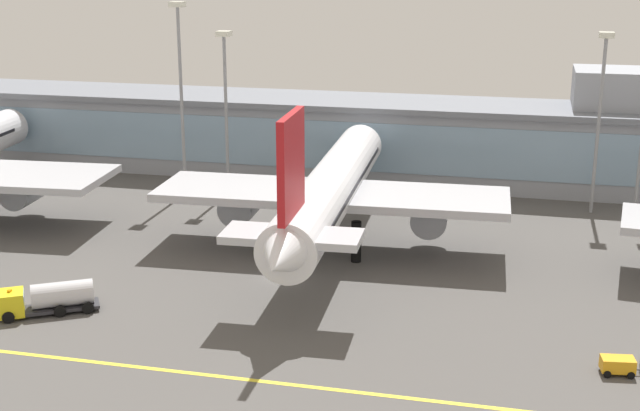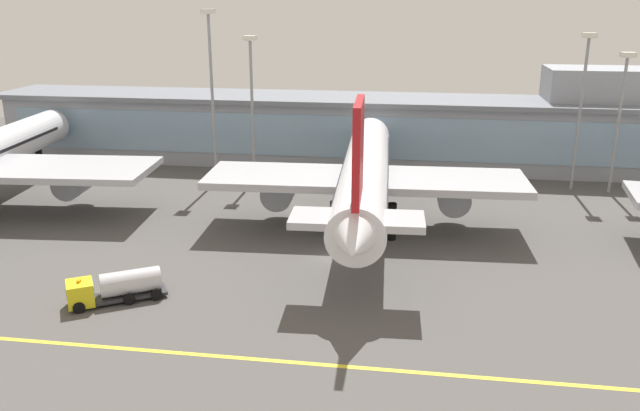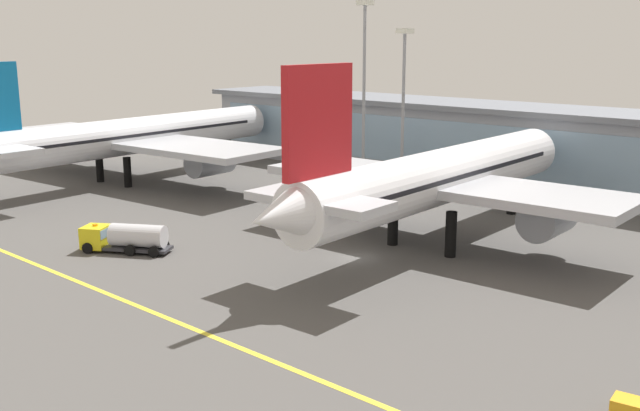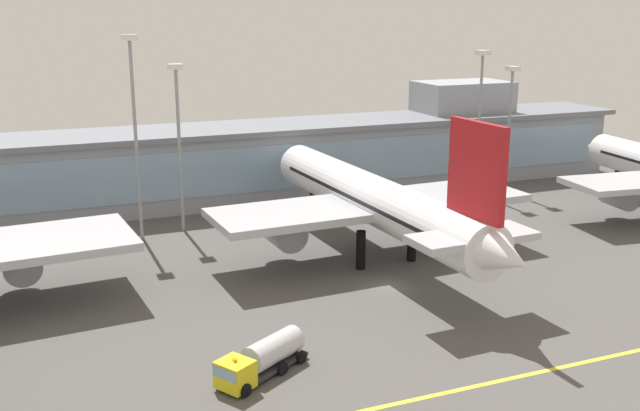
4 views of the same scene
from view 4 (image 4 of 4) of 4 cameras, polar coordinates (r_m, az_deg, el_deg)
ground_plane at (r=80.07m, az=5.27°, el=-6.30°), size 180.00×180.00×0.00m
taxiway_centreline_stripe at (r=63.16m, az=14.70°, el=-12.82°), size 144.00×0.50×0.01m
terminal_building at (r=117.16m, az=-3.48°, el=3.75°), size 128.13×14.00×16.81m
airliner_near_right at (r=87.53m, az=4.21°, el=0.36°), size 39.42×54.54×19.03m
fuel_tanker_truck at (r=61.05m, az=-4.66°, el=-11.77°), size 9.00×6.75×2.90m
apron_light_mast_west at (r=122.18m, az=14.53°, el=7.26°), size 1.80×1.80×20.36m
apron_light_mast_centre at (r=95.74m, az=-14.22°, el=7.19°), size 1.80×1.80×26.01m
apron_light_mast_east at (r=119.58m, az=12.32°, el=7.92°), size 1.80×1.80×22.90m
apron_light_mast_far_east at (r=98.37m, az=-10.93°, el=6.34°), size 1.80×1.80×22.24m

